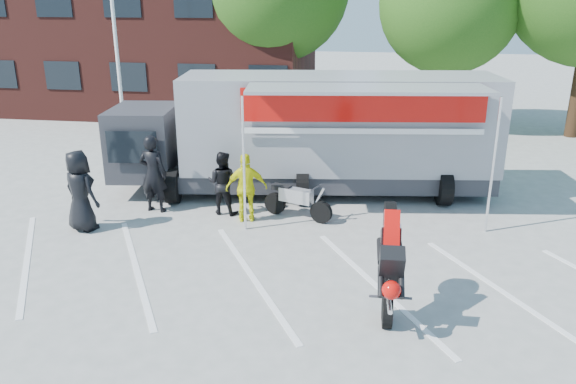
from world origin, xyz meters
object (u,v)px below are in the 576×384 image
(stunt_bike_rider, at_px, (385,303))
(spectator_leather_a, at_px, (80,191))
(transporter_truck, at_px, (319,192))
(spectator_hivis, at_px, (247,188))
(tree_mid, at_px, (450,4))
(parked_motorcycle, at_px, (298,218))
(spectator_leather_c, at_px, (222,183))
(spectator_leather_b, at_px, (153,174))
(flagpole, at_px, (119,1))

(stunt_bike_rider, xyz_separation_m, spectator_leather_a, (-6.97, 2.32, 0.95))
(transporter_truck, bearing_deg, spectator_hivis, -129.13)
(tree_mid, height_order, stunt_bike_rider, tree_mid)
(parked_motorcycle, distance_m, spectator_leather_a, 5.16)
(parked_motorcycle, xyz_separation_m, spectator_leather_c, (-1.90, 0.04, 0.80))
(transporter_truck, height_order, spectator_hivis, spectator_hivis)
(stunt_bike_rider, relative_size, spectator_leather_c, 1.32)
(spectator_leather_a, xyz_separation_m, spectator_leather_c, (2.95, 1.54, -0.15))
(transporter_truck, relative_size, spectator_leather_b, 5.14)
(spectator_leather_a, bearing_deg, transporter_truck, -121.46)
(spectator_leather_c, bearing_deg, spectator_leather_b, 10.55)
(stunt_bike_rider, height_order, spectator_hivis, spectator_hivis)
(transporter_truck, height_order, parked_motorcycle, transporter_truck)
(spectator_leather_c, height_order, spectator_hivis, spectator_hivis)
(transporter_truck, relative_size, spectator_leather_c, 6.33)
(parked_motorcycle, xyz_separation_m, spectator_leather_b, (-3.65, -0.07, 0.99))
(spectator_leather_b, xyz_separation_m, spectator_leather_c, (1.75, 0.11, -0.19))
(stunt_bike_rider, relative_size, spectator_hivis, 1.25)
(transporter_truck, bearing_deg, spectator_leather_c, -144.96)
(transporter_truck, distance_m, stunt_bike_rider, 6.17)
(parked_motorcycle, bearing_deg, spectator_hivis, 126.59)
(flagpole, xyz_separation_m, tree_mid, (11.24, 5.00, -0.11))
(tree_mid, bearing_deg, flagpole, -156.03)
(stunt_bike_rider, xyz_separation_m, spectator_leather_c, (-4.02, 3.86, 0.80))
(tree_mid, bearing_deg, stunt_bike_rider, -98.74)
(tree_mid, height_order, transporter_truck, tree_mid)
(tree_mid, bearing_deg, spectator_hivis, -116.47)
(flagpole, distance_m, transporter_truck, 9.53)
(stunt_bike_rider, distance_m, spectator_leather_a, 7.40)
(spectator_leather_c, bearing_deg, transporter_truck, -130.29)
(tree_mid, bearing_deg, spectator_leather_c, -120.23)
(spectator_leather_b, bearing_deg, spectator_leather_a, 57.26)
(transporter_truck, bearing_deg, spectator_leather_a, -152.93)
(tree_mid, distance_m, spectator_leather_a, 15.88)
(spectator_leather_b, bearing_deg, flagpole, -54.04)
(spectator_leather_a, bearing_deg, spectator_leather_c, -128.64)
(flagpole, relative_size, tree_mid, 1.04)
(stunt_bike_rider, height_order, spectator_leather_a, spectator_leather_a)
(tree_mid, distance_m, transporter_truck, 10.82)
(spectator_leather_b, bearing_deg, parked_motorcycle, -171.79)
(spectator_hivis, bearing_deg, flagpole, -62.03)
(flagpole, xyz_separation_m, spectator_leather_b, (3.23, -5.87, -4.07))
(transporter_truck, bearing_deg, tree_mid, 57.25)
(stunt_bike_rider, bearing_deg, transporter_truck, 105.13)
(parked_motorcycle, relative_size, spectator_leather_b, 0.94)
(spectator_leather_a, bearing_deg, stunt_bike_rider, -174.66)
(transporter_truck, xyz_separation_m, spectator_leather_b, (-3.95, -2.15, 0.99))
(spectator_leather_a, xyz_separation_m, spectator_hivis, (3.66, 1.14, -0.11))
(tree_mid, relative_size, transporter_truck, 0.76)
(spectator_leather_c, distance_m, spectator_hivis, 0.82)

